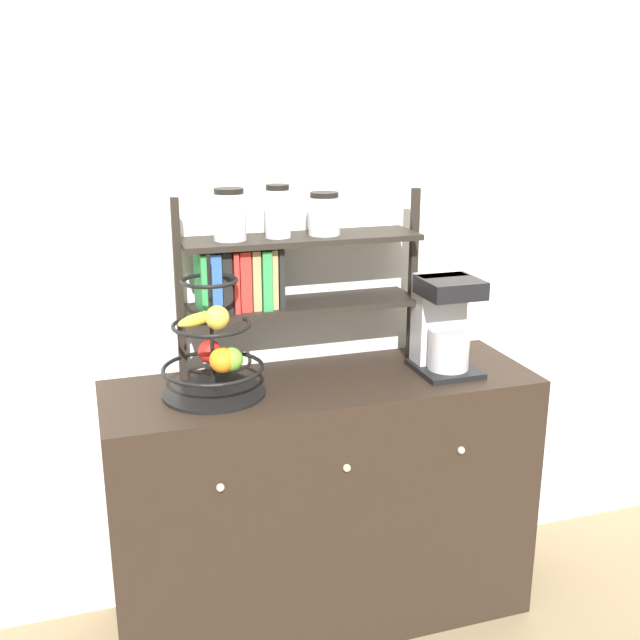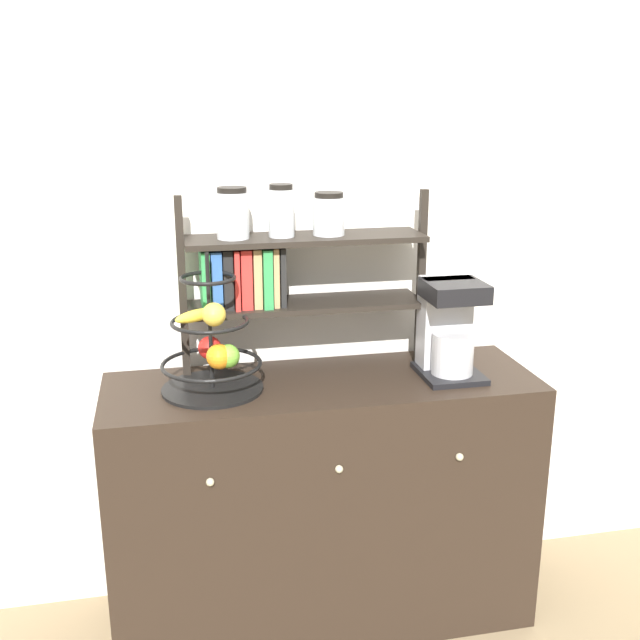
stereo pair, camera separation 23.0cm
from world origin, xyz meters
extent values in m
cube|color=silver|center=(0.00, 0.49, 1.30)|extent=(7.00, 0.05, 2.60)
cube|color=black|center=(0.00, 0.22, 0.43)|extent=(1.37, 0.45, 0.86)
sphere|color=#B2AD8C|center=(-0.38, -0.01, 0.67)|extent=(0.02, 0.02, 0.02)
sphere|color=#B2AD8C|center=(0.00, -0.01, 0.67)|extent=(0.02, 0.02, 0.02)
sphere|color=#B2AD8C|center=(0.38, -0.01, 0.67)|extent=(0.02, 0.02, 0.02)
cube|color=black|center=(0.41, 0.19, 0.86)|extent=(0.19, 0.22, 0.02)
cube|color=#B7B7BC|center=(0.41, 0.25, 1.02)|extent=(0.16, 0.09, 0.30)
cylinder|color=#B7B7BC|center=(0.41, 0.17, 0.94)|extent=(0.13, 0.13, 0.13)
cube|color=black|center=(0.41, 0.18, 1.14)|extent=(0.18, 0.18, 0.06)
cylinder|color=black|center=(-0.35, 0.22, 0.86)|extent=(0.31, 0.31, 0.01)
cylinder|color=black|center=(-0.35, 0.22, 1.07)|extent=(0.01, 0.01, 0.42)
torus|color=black|center=(-0.35, 0.22, 0.94)|extent=(0.31, 0.31, 0.01)
torus|color=black|center=(-0.35, 0.22, 1.07)|extent=(0.24, 0.24, 0.01)
torus|color=black|center=(-0.35, 0.22, 1.21)|extent=(0.17, 0.17, 0.01)
sphere|color=red|center=(-0.35, 0.27, 0.98)|extent=(0.07, 0.07, 0.07)
sphere|color=#6BAD33|center=(-0.30, 0.18, 0.98)|extent=(0.07, 0.07, 0.07)
sphere|color=orange|center=(-0.32, 0.18, 0.98)|extent=(0.08, 0.08, 0.08)
ellipsoid|color=yellow|center=(-0.38, 0.22, 1.10)|extent=(0.14, 0.11, 0.04)
sphere|color=gold|center=(-0.33, 0.17, 1.11)|extent=(0.07, 0.07, 0.07)
cube|color=black|center=(-0.42, 0.35, 1.15)|extent=(0.02, 0.02, 0.58)
cube|color=black|center=(0.36, 0.35, 1.15)|extent=(0.02, 0.02, 0.58)
cube|color=black|center=(-0.03, 0.35, 1.08)|extent=(0.75, 0.20, 0.02)
cube|color=black|center=(-0.03, 0.35, 1.29)|extent=(0.75, 0.20, 0.02)
cube|color=#2D8C47|center=(-0.35, 0.35, 1.18)|extent=(0.03, 0.16, 0.19)
cube|color=#2D599E|center=(-0.31, 0.35, 1.18)|extent=(0.03, 0.16, 0.19)
cube|color=black|center=(-0.28, 0.35, 1.18)|extent=(0.03, 0.13, 0.19)
cube|color=red|center=(-0.25, 0.35, 1.18)|extent=(0.02, 0.16, 0.19)
cube|color=red|center=(-0.22, 0.35, 1.18)|extent=(0.03, 0.14, 0.19)
cube|color=tan|center=(-0.19, 0.35, 1.18)|extent=(0.03, 0.14, 0.19)
cube|color=#2D8C47|center=(-0.16, 0.35, 1.18)|extent=(0.03, 0.16, 0.19)
cube|color=tan|center=(-0.13, 0.35, 1.18)|extent=(0.02, 0.13, 0.19)
cube|color=black|center=(-0.11, 0.35, 1.18)|extent=(0.02, 0.13, 0.19)
cylinder|color=silver|center=(-0.25, 0.35, 1.37)|extent=(0.10, 0.10, 0.14)
cylinder|color=black|center=(-0.25, 0.35, 1.45)|extent=(0.09, 0.09, 0.02)
cylinder|color=silver|center=(-0.10, 0.35, 1.37)|extent=(0.08, 0.08, 0.15)
cylinder|color=black|center=(-0.10, 0.35, 1.45)|extent=(0.07, 0.07, 0.02)
cylinder|color=silver|center=(0.05, 0.35, 1.36)|extent=(0.10, 0.10, 0.12)
cylinder|color=black|center=(0.05, 0.35, 1.42)|extent=(0.09, 0.09, 0.02)
camera|label=1|loc=(-0.69, -1.87, 1.71)|focal=42.00mm
camera|label=2|loc=(-0.46, -1.93, 1.71)|focal=42.00mm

